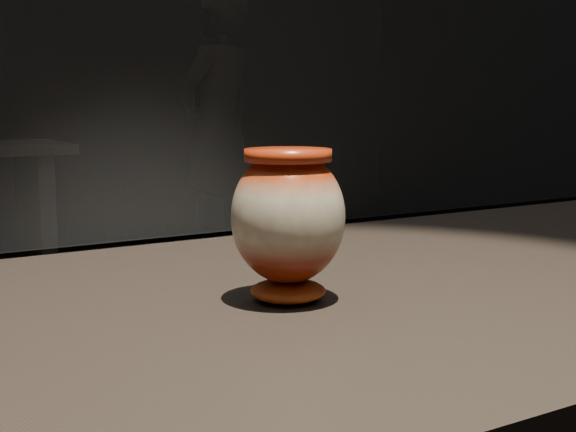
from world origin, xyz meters
The scene contains 2 objects.
main_vase centered at (-0.07, -0.02, 1.00)m, with size 0.17×0.17×0.17m.
visitor centered at (1.82, 3.90, 0.91)m, with size 0.66×0.43×1.81m, color black.
Camera 1 is at (-0.54, -0.78, 1.13)m, focal length 50.00 mm.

